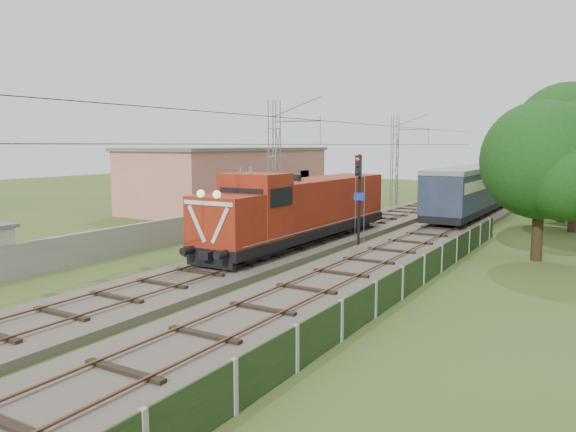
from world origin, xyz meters
The scene contains 12 objects.
ground centered at (0.00, 0.00, 0.00)m, with size 140.00×140.00×0.00m, color #3C531F.
track_main centered at (0.00, 7.00, 0.18)m, with size 4.20×70.00×0.45m.
track_side centered at (5.00, 20.00, 0.18)m, with size 4.20×80.00×0.45m.
catenary centered at (-2.95, 12.00, 4.05)m, with size 3.31×70.00×8.00m.
boundary_wall centered at (-6.50, 12.00, 0.75)m, with size 0.25×40.00×1.50m, color #9E9E99.
station_building centered at (-15.00, 24.00, 2.63)m, with size 8.40×20.40×5.22m.
fence centered at (8.00, 3.00, 0.60)m, with size 0.12×32.00×1.20m.
locomotive centered at (0.00, 9.95, 2.12)m, with size 2.79×15.93×4.05m.
coach_rake centered at (5.00, 49.55, 2.37)m, with size 2.82×62.80×3.26m.
signal_post centered at (2.72, 11.14, 3.43)m, with size 0.53×0.43×4.99m.
tree_a centered at (11.26, 12.85, 4.70)m, with size 5.82×5.54×7.54m.
tree_c centered at (10.98, 28.47, 6.14)m, with size 7.59×7.23×9.84m.
Camera 1 is at (14.48, -15.74, 5.47)m, focal length 35.00 mm.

